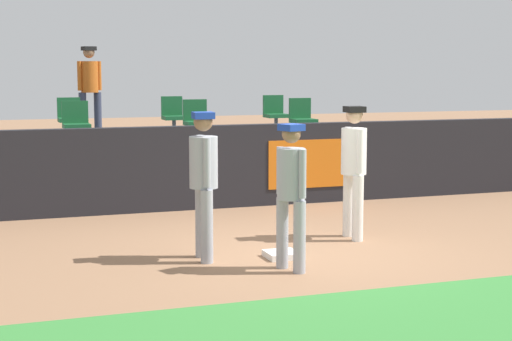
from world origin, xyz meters
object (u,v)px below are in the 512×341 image
(player_runner_visitor, at_px, (291,186))
(seat_back_right, at_px, (275,112))
(player_fielder_home, at_px, (354,163))
(player_coach_visitor, at_px, (204,175))
(seat_back_center, at_px, (173,114))
(first_base, at_px, (282,255))
(seat_front_left, at_px, (76,122))
(seat_front_center, at_px, (197,119))
(seat_front_right, at_px, (302,117))
(seat_back_left, at_px, (70,116))
(spectator_hooded, at_px, (90,85))

(player_runner_visitor, xyz_separation_m, seat_back_right, (2.68, 7.74, 0.43))
(player_fielder_home, bearing_deg, player_coach_visitor, -73.57)
(seat_back_right, xyz_separation_m, seat_back_center, (-2.27, -0.00, -0.00))
(first_base, xyz_separation_m, player_fielder_home, (1.37, 0.78, 1.04))
(player_fielder_home, relative_size, seat_front_left, 2.23)
(seat_back_right, distance_m, seat_front_center, 2.88)
(seat_front_right, height_order, seat_front_left, same)
(player_fielder_home, relative_size, seat_back_center, 2.23)
(first_base, xyz_separation_m, seat_back_right, (2.55, 7.10, 1.40))
(seat_front_left, xyz_separation_m, seat_front_center, (2.23, -0.00, -0.00))
(first_base, distance_m, seat_back_right, 7.67)
(player_fielder_home, xyz_separation_m, seat_back_right, (1.17, 6.32, 0.36))
(player_runner_visitor, distance_m, seat_front_center, 5.97)
(seat_front_center, bearing_deg, first_base, -93.28)
(seat_back_left, bearing_deg, seat_front_right, -22.79)
(seat_front_right, distance_m, seat_back_right, 1.80)
(first_base, relative_size, spectator_hooded, 0.21)
(player_fielder_home, height_order, seat_front_right, player_fielder_home)
(spectator_hooded, bearing_deg, player_fielder_home, 96.62)
(first_base, bearing_deg, seat_front_right, 65.23)
(seat_back_right, distance_m, seat_back_center, 2.27)
(seat_back_left, xyz_separation_m, spectator_hooded, (0.50, 0.66, 0.61))
(first_base, xyz_separation_m, seat_front_center, (0.30, 5.30, 1.40))
(player_fielder_home, xyz_separation_m, spectator_hooded, (-2.71, 6.98, 0.98))
(player_fielder_home, distance_m, seat_front_right, 4.66)
(first_base, bearing_deg, seat_back_right, 70.27)
(first_base, bearing_deg, player_fielder_home, 29.56)
(player_runner_visitor, distance_m, spectator_hooded, 8.55)
(seat_back_right, bearing_deg, player_coach_visitor, -116.99)
(first_base, bearing_deg, spectator_hooded, 99.79)
(seat_back_right, relative_size, spectator_hooded, 0.45)
(player_runner_visitor, relative_size, seat_front_right, 2.08)
(seat_front_right, height_order, spectator_hooded, spectator_hooded)
(seat_front_center, distance_m, seat_back_left, 2.80)
(first_base, relative_size, seat_front_center, 0.48)
(seat_front_right, height_order, seat_back_center, same)
(player_fielder_home, distance_m, seat_front_left, 5.61)
(seat_back_left, bearing_deg, player_coach_visitor, -82.73)
(player_runner_visitor, xyz_separation_m, seat_back_left, (-1.71, 7.74, 0.43))
(seat_back_center, distance_m, spectator_hooded, 1.85)
(player_coach_visitor, height_order, seat_front_right, player_coach_visitor)
(player_coach_visitor, bearing_deg, seat_front_center, 169.73)
(player_runner_visitor, relative_size, seat_front_center, 2.08)
(seat_front_left, relative_size, seat_back_center, 1.00)
(seat_front_right, relative_size, seat_front_left, 1.00)
(player_fielder_home, bearing_deg, seat_back_center, -167.35)
(seat_front_left, height_order, seat_back_left, same)
(player_fielder_home, xyz_separation_m, seat_back_left, (-3.21, 6.32, 0.36))
(first_base, distance_m, seat_back_center, 7.24)
(first_base, xyz_separation_m, seat_back_left, (-1.84, 7.10, 1.40))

